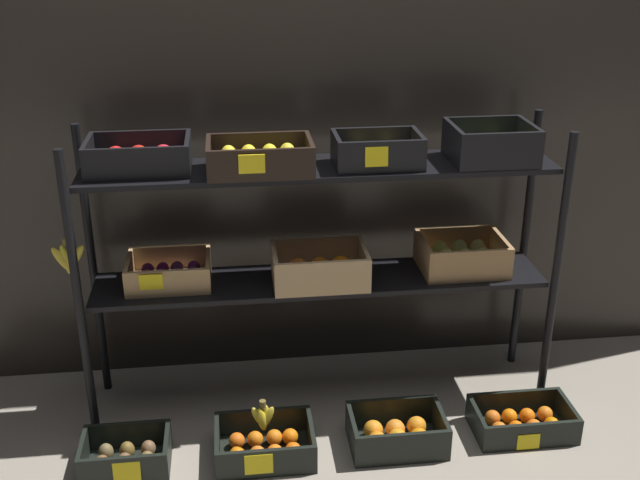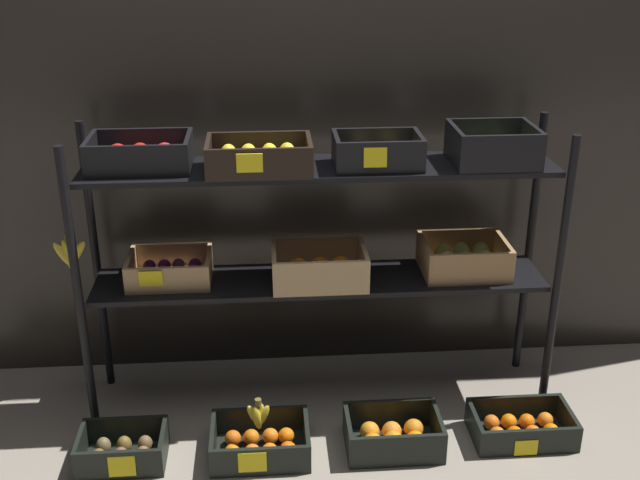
{
  "view_description": "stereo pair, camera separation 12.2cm",
  "coord_description": "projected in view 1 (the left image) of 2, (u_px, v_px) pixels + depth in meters",
  "views": [
    {
      "loc": [
        -0.32,
        -2.67,
        1.85
      ],
      "look_at": [
        0.0,
        0.0,
        0.7
      ],
      "focal_mm": 43.49,
      "sensor_mm": 36.0,
      "label": 1
    },
    {
      "loc": [
        -0.2,
        -2.68,
        1.85
      ],
      "look_at": [
        0.0,
        0.0,
        0.7
      ],
      "focal_mm": 43.49,
      "sensor_mm": 36.0,
      "label": 2
    }
  ],
  "objects": [
    {
      "name": "banana_bunch_loose",
      "position": [
        263.0,
        417.0,
        2.78
      ],
      "size": [
        0.1,
        0.04,
        0.12
      ],
      "color": "brown",
      "rests_on": "crate_ground_tangerine"
    },
    {
      "name": "crate_ground_kiwi",
      "position": [
        126.0,
        456.0,
        2.77
      ],
      "size": [
        0.31,
        0.22,
        0.12
      ],
      "color": "black",
      "rests_on": "ground_plane"
    },
    {
      "name": "display_rack",
      "position": [
        319.0,
        218.0,
        2.88
      ],
      "size": [
        1.88,
        0.36,
        1.13
      ],
      "color": "black",
      "rests_on": "ground_plane"
    },
    {
      "name": "crate_ground_orange",
      "position": [
        397.0,
        434.0,
        2.88
      ],
      "size": [
        0.35,
        0.24,
        0.13
      ],
      "color": "black",
      "rests_on": "ground_plane"
    },
    {
      "name": "ground_plane",
      "position": [
        320.0,
        395.0,
        3.2
      ],
      "size": [
        10.0,
        10.0,
        0.0
      ],
      "primitive_type": "plane",
      "color": "gray"
    },
    {
      "name": "storefront_wall",
      "position": [
        309.0,
        123.0,
        3.12
      ],
      "size": [
        4.15,
        0.12,
        2.11
      ],
      "primitive_type": "cube",
      "color": "#2D2823",
      "rests_on": "ground_plane"
    },
    {
      "name": "crate_ground_right_tangerine",
      "position": [
        522.0,
        422.0,
        2.96
      ],
      "size": [
        0.38,
        0.23,
        0.11
      ],
      "color": "black",
      "rests_on": "ground_plane"
    },
    {
      "name": "crate_ground_tangerine",
      "position": [
        265.0,
        446.0,
        2.83
      ],
      "size": [
        0.36,
        0.26,
        0.12
      ],
      "color": "black",
      "rests_on": "ground_plane"
    }
  ]
}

